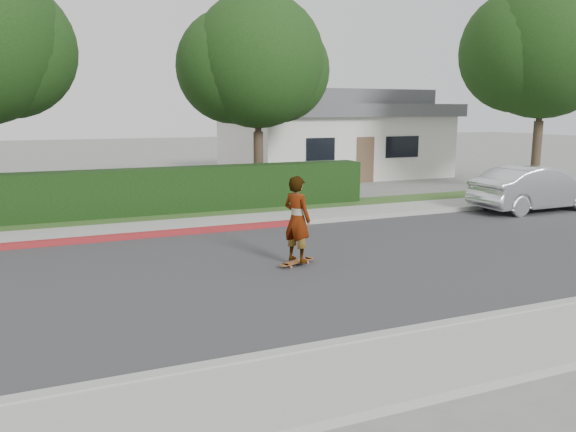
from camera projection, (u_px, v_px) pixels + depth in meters
name	position (u px, v px, depth m)	size (l,w,h in m)	color
ground	(334.00, 263.00, 12.26)	(120.00, 120.00, 0.00)	slate
road	(334.00, 263.00, 12.26)	(60.00, 8.00, 0.01)	#2D2D30
curb_near	(458.00, 325.00, 8.53)	(60.00, 0.20, 0.15)	#9E9E99
sidewalk_near	(501.00, 348.00, 7.72)	(60.00, 1.60, 0.12)	gray
curb_far	(268.00, 225.00, 15.96)	(60.00, 0.20, 0.15)	#9E9E99
curb_red_section	(81.00, 240.00, 14.06)	(12.00, 0.21, 0.15)	maroon
sidewalk_far	(257.00, 220.00, 16.78)	(60.00, 1.60, 0.12)	gray
planting_strip	(240.00, 212.00, 18.23)	(60.00, 1.60, 0.10)	#2D4C1E
hedge	(143.00, 193.00, 17.51)	(15.00, 1.00, 1.50)	black
tree_center	(255.00, 65.00, 20.25)	(5.66, 4.84, 7.44)	#33261C
tree_right	(541.00, 50.00, 22.02)	(6.32, 5.60, 8.56)	#33261C
house	(330.00, 134.00, 29.41)	(10.60, 8.60, 4.30)	beige
skateboard	(297.00, 262.00, 12.04)	(0.96, 0.55, 0.09)	#BE5F34
skateboarder	(297.00, 219.00, 11.86)	(0.67, 0.44, 1.84)	white
car_silver	(536.00, 188.00, 18.58)	(1.59, 4.55, 1.50)	silver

